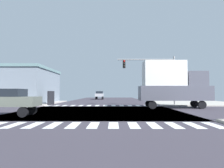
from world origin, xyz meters
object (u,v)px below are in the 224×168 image
object	(u,v)px
sedan_nearside_1	(100,94)
sedan_leading_2	(7,100)
traffic_signal_mast	(151,69)
street_lamp	(149,76)
box_truck_queued_1	(172,83)
bank_building	(1,86)

from	to	relation	value
sedan_nearside_1	sedan_leading_2	xyz separation A→B (m)	(-4.15, -32.76, 0.00)
traffic_signal_mast	street_lamp	xyz separation A→B (m)	(2.10, 13.43, 0.26)
box_truck_queued_1	sedan_leading_2	bearing A→B (deg)	-62.57
traffic_signal_mast	bank_building	bearing A→B (deg)	164.87
bank_building	box_truck_queued_1	world-z (taller)	bank_building
traffic_signal_mast	sedan_nearside_1	bearing A→B (deg)	109.61
bank_building	sedan_nearside_1	xyz separation A→B (m)	(14.00, 16.24, -1.54)
sedan_leading_2	street_lamp	bearing A→B (deg)	-30.49
traffic_signal_mast	bank_building	xyz separation A→B (m)	(-21.90, 5.92, -1.85)
street_lamp	box_truck_queued_1	distance (m)	17.18
traffic_signal_mast	street_lamp	distance (m)	13.60
traffic_signal_mast	sedan_nearside_1	world-z (taller)	traffic_signal_mast
sedan_leading_2	box_truck_queued_1	bearing A→B (deg)	-62.57
sedan_nearside_1	sedan_leading_2	bearing A→B (deg)	82.77
traffic_signal_mast	sedan_nearside_1	distance (m)	23.77
street_lamp	sedan_leading_2	size ratio (longest dim) A/B	1.85
sedan_nearside_1	box_truck_queued_1	world-z (taller)	box_truck_queued_1
box_truck_queued_1	sedan_leading_2	world-z (taller)	box_truck_queued_1
bank_building	sedan_leading_2	world-z (taller)	bank_building
bank_building	box_truck_queued_1	xyz separation A→B (m)	(23.33, -9.52, -0.09)
traffic_signal_mast	street_lamp	size ratio (longest dim) A/B	0.89
bank_building	sedan_nearside_1	bearing A→B (deg)	49.23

